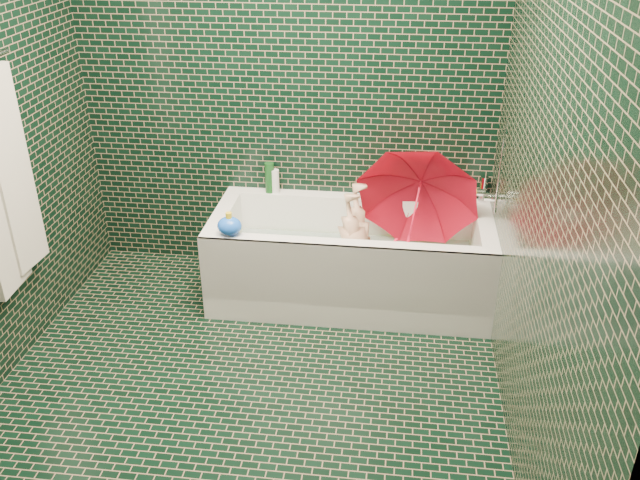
# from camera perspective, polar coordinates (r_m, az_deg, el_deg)

# --- Properties ---
(floor) EXTENTS (2.80, 2.80, 0.00)m
(floor) POSITION_cam_1_polar(r_m,az_deg,el_deg) (3.59, -6.26, -12.88)
(floor) COLOR black
(floor) RESTS_ON ground
(wall_back) EXTENTS (2.80, 0.00, 2.80)m
(wall_back) POSITION_cam_1_polar(r_m,az_deg,el_deg) (4.24, -2.90, 13.00)
(wall_back) COLOR black
(wall_back) RESTS_ON floor
(wall_front) EXTENTS (2.80, 0.00, 2.80)m
(wall_front) POSITION_cam_1_polar(r_m,az_deg,el_deg) (1.79, -18.37, -11.08)
(wall_front) COLOR black
(wall_front) RESTS_ON floor
(wall_right) EXTENTS (0.00, 2.80, 2.80)m
(wall_right) POSITION_cam_1_polar(r_m,az_deg,el_deg) (2.91, 18.25, 4.53)
(wall_right) COLOR black
(wall_right) RESTS_ON floor
(bathtub) EXTENTS (1.70, 0.75, 0.55)m
(bathtub) POSITION_cam_1_polar(r_m,az_deg,el_deg) (4.23, 2.57, -2.34)
(bathtub) COLOR white
(bathtub) RESTS_ON floor
(bath_mat) EXTENTS (1.35, 0.47, 0.01)m
(bath_mat) POSITION_cam_1_polar(r_m,az_deg,el_deg) (4.27, 2.57, -2.87)
(bath_mat) COLOR green
(bath_mat) RESTS_ON bathtub
(water) EXTENTS (1.48, 0.53, 0.00)m
(water) POSITION_cam_1_polar(r_m,az_deg,el_deg) (4.20, 2.61, -1.18)
(water) COLOR silver
(water) RESTS_ON bathtub
(towel) EXTENTS (0.08, 0.44, 1.12)m
(towel) POSITION_cam_1_polar(r_m,az_deg,el_deg) (3.71, -25.32, 4.48)
(towel) COLOR #B4B1A6
(towel) RESTS_ON towel_rail
(faucet) EXTENTS (0.18, 0.19, 0.55)m
(faucet) POSITION_cam_1_polar(r_m,az_deg,el_deg) (4.01, 14.45, 4.01)
(faucet) COLOR silver
(faucet) RESTS_ON wall_right
(child) EXTENTS (0.93, 0.55, 0.28)m
(child) POSITION_cam_1_polar(r_m,az_deg,el_deg) (4.16, 3.21, -1.29)
(child) COLOR tan
(child) RESTS_ON bathtub
(umbrella) EXTENTS (0.88, 0.96, 0.88)m
(umbrella) POSITION_cam_1_polar(r_m,az_deg,el_deg) (4.04, 7.97, 2.40)
(umbrella) COLOR red
(umbrella) RESTS_ON bathtub
(soap_bottle_a) EXTENTS (0.12, 0.12, 0.25)m
(soap_bottle_a) POSITION_cam_1_polar(r_m,az_deg,el_deg) (4.39, 12.30, 3.18)
(soap_bottle_a) COLOR white
(soap_bottle_a) RESTS_ON bathtub
(soap_bottle_b) EXTENTS (0.11, 0.11, 0.19)m
(soap_bottle_b) POSITION_cam_1_polar(r_m,az_deg,el_deg) (4.39, 12.06, 3.21)
(soap_bottle_b) COLOR #551D6F
(soap_bottle_b) RESTS_ON bathtub
(soap_bottle_c) EXTENTS (0.15, 0.15, 0.17)m
(soap_bottle_c) POSITION_cam_1_polar(r_m,az_deg,el_deg) (4.38, 12.12, 3.18)
(soap_bottle_c) COLOR #134418
(soap_bottle_c) RESTS_ON bathtub
(bottle_right_tall) EXTENTS (0.07, 0.07, 0.21)m
(bottle_right_tall) POSITION_cam_1_polar(r_m,az_deg,el_deg) (4.34, 10.06, 4.69)
(bottle_right_tall) COLOR #134418
(bottle_right_tall) RESTS_ON bathtub
(bottle_right_pump) EXTENTS (0.05, 0.05, 0.17)m
(bottle_right_pump) POSITION_cam_1_polar(r_m,az_deg,el_deg) (4.38, 13.60, 4.17)
(bottle_right_pump) COLOR silver
(bottle_right_pump) RESTS_ON bathtub
(bottle_left_tall) EXTENTS (0.08, 0.08, 0.20)m
(bottle_left_tall) POSITION_cam_1_polar(r_m,az_deg,el_deg) (4.40, -4.26, 5.26)
(bottle_left_tall) COLOR #134418
(bottle_left_tall) RESTS_ON bathtub
(bottle_left_short) EXTENTS (0.06, 0.06, 0.16)m
(bottle_left_short) POSITION_cam_1_polar(r_m,az_deg,el_deg) (4.40, -3.79, 4.96)
(bottle_left_short) COLOR white
(bottle_left_short) RESTS_ON bathtub
(rubber_duck) EXTENTS (0.12, 0.09, 0.09)m
(rubber_duck) POSITION_cam_1_polar(r_m,az_deg,el_deg) (4.37, 11.91, 3.68)
(rubber_duck) COLOR yellow
(rubber_duck) RESTS_ON bathtub
(bath_toy) EXTENTS (0.15, 0.13, 0.14)m
(bath_toy) POSITION_cam_1_polar(r_m,az_deg,el_deg) (3.88, -7.64, 1.20)
(bath_toy) COLOR blue
(bath_toy) RESTS_ON bathtub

